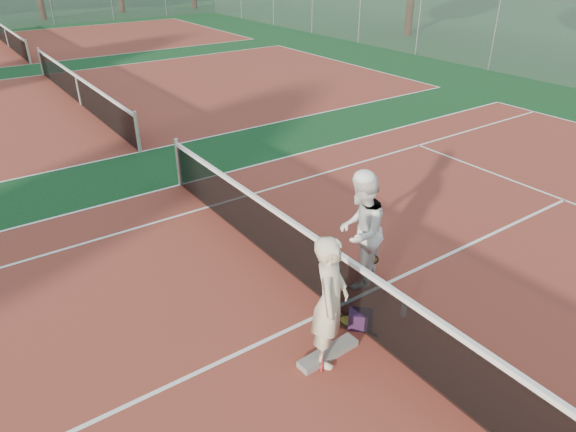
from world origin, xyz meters
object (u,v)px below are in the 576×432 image
at_px(net_main, 336,281).
at_px(water_bottle, 404,308).
at_px(player_a, 330,302).
at_px(sports_bag_purple, 360,320).
at_px(player_b, 360,231).
at_px(racket_spare, 348,322).
at_px(racket_black_held, 370,267).
at_px(sports_bag_navy, 330,313).
at_px(racket_red, 324,343).

relative_size(net_main, water_bottle, 36.60).
relative_size(player_a, sports_bag_purple, 5.58).
bearing_deg(sports_bag_purple, player_b, 50.37).
height_order(player_b, water_bottle, player_b).
xyz_separation_m(net_main, player_b, (0.74, 0.33, 0.44)).
bearing_deg(player_b, sports_bag_purple, 15.60).
distance_m(player_b, racket_spare, 1.43).
bearing_deg(player_b, racket_spare, 7.00).
relative_size(racket_black_held, sports_bag_navy, 1.71).
height_order(player_a, player_b, player_b).
distance_m(racket_black_held, racket_spare, 1.20).
height_order(racket_black_held, sports_bag_navy, racket_black_held).
xyz_separation_m(player_b, racket_black_held, (0.17, -0.11, -0.67)).
height_order(player_b, sports_bag_purple, player_b).
relative_size(player_a, player_b, 0.97).
bearing_deg(net_main, racket_spare, -102.11).
distance_m(player_a, sports_bag_navy, 1.10).
bearing_deg(racket_red, net_main, -3.97).
height_order(player_a, racket_black_held, player_a).
bearing_deg(water_bottle, player_b, 88.79).
height_order(racket_black_held, water_bottle, racket_black_held).
bearing_deg(player_a, net_main, 2.69).
height_order(racket_black_held, sports_bag_purple, racket_black_held).
bearing_deg(sports_bag_purple, player_a, -164.96).
bearing_deg(sports_bag_navy, racket_spare, -57.44).
height_order(player_b, racket_black_held, player_b).
bearing_deg(water_bottle, sports_bag_purple, 165.25).
height_order(net_main, water_bottle, net_main).
height_order(racket_spare, sports_bag_purple, sports_bag_purple).
distance_m(player_a, racket_black_held, 2.02).
bearing_deg(sports_bag_navy, player_a, -132.07).
relative_size(net_main, racket_black_held, 19.47).
height_order(net_main, racket_black_held, net_main).
bearing_deg(racket_black_held, water_bottle, 43.24).
bearing_deg(net_main, player_a, -135.01).
distance_m(racket_black_held, sports_bag_purple, 1.18).
relative_size(racket_red, water_bottle, 1.72).
height_order(racket_red, sports_bag_navy, racket_red).
relative_size(sports_bag_purple, water_bottle, 1.11).
height_order(racket_red, racket_black_held, racket_black_held).
bearing_deg(net_main, player_b, 24.05).
bearing_deg(player_a, racket_spare, -15.28).
bearing_deg(sports_bag_navy, racket_black_held, 19.02).
bearing_deg(racket_spare, sports_bag_navy, 10.68).
xyz_separation_m(racket_red, sports_bag_navy, (0.56, 0.55, -0.13)).
xyz_separation_m(net_main, water_bottle, (0.72, -0.72, -0.36)).
bearing_deg(racket_black_held, net_main, -21.65).
distance_m(racket_red, sports_bag_navy, 0.79).
height_order(net_main, racket_spare, net_main).
bearing_deg(player_b, player_a, 1.12).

